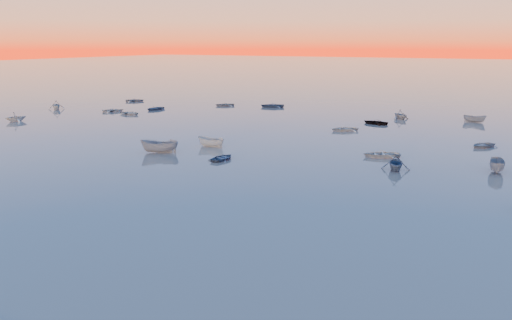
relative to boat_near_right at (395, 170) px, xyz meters
The scene contains 4 objects.
ground 66.50m from the boat_near_right, 99.54° to the left, with size 600.00×600.00×0.00m, color #70665D.
mud_lobes 37.10m from the boat_near_right, 107.28° to the right, with size 140.00×6.00×0.07m, color black, non-canonical shape.
moored_fleet 21.60m from the boat_near_right, 120.68° to the left, with size 124.00×58.00×1.20m, color beige, non-canonical shape.
boat_near_right is the anchor object (origin of this frame).
Camera 1 is at (20.94, -15.56, 12.68)m, focal length 35.00 mm.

